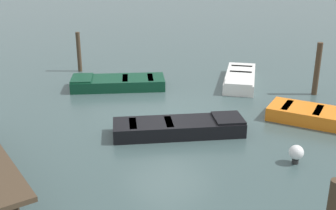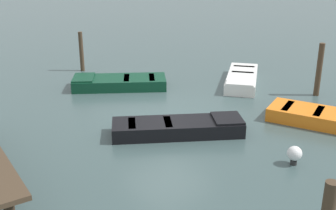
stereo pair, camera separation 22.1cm
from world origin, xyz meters
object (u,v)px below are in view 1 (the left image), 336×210
(rowboat_white, at_px, (240,78))
(mooring_piling_near_right, at_px, (79,52))
(mooring_piling_center, at_px, (317,69))
(rowboat_orange, at_px, (327,117))
(rowboat_dark_green, at_px, (118,83))
(marker_buoy, at_px, (296,153))
(rowboat_black, at_px, (180,127))

(rowboat_white, distance_m, mooring_piling_near_right, 6.90)
(rowboat_white, xyz_separation_m, mooring_piling_center, (-2.63, -1.00, 0.73))
(rowboat_orange, relative_size, mooring_piling_near_right, 2.12)
(rowboat_dark_green, xyz_separation_m, marker_buoy, (-7.82, 0.12, 0.07))
(rowboat_white, relative_size, mooring_piling_near_right, 1.96)
(rowboat_orange, height_order, marker_buoy, marker_buoy)
(rowboat_orange, distance_m, marker_buoy, 3.00)
(rowboat_dark_green, height_order, mooring_piling_center, mooring_piling_center)
(rowboat_dark_green, relative_size, rowboat_black, 0.99)
(rowboat_black, distance_m, rowboat_orange, 4.51)
(rowboat_dark_green, bearing_deg, mooring_piling_near_right, -56.63)
(mooring_piling_near_right, bearing_deg, mooring_piling_center, -149.82)
(rowboat_white, xyz_separation_m, mooring_piling_near_right, (5.70, 3.85, 0.63))
(rowboat_dark_green, height_order, mooring_piling_near_right, mooring_piling_near_right)
(rowboat_dark_green, height_order, rowboat_orange, same)
(rowboat_black, height_order, rowboat_orange, same)
(rowboat_black, xyz_separation_m, marker_buoy, (-3.14, -0.97, 0.07))
(mooring_piling_near_right, bearing_deg, rowboat_orange, -165.33)
(rowboat_dark_green, relative_size, mooring_piling_near_right, 2.11)
(rowboat_white, height_order, marker_buoy, marker_buoy)
(mooring_piling_near_right, xyz_separation_m, marker_buoy, (-10.88, 0.25, -0.56))
(rowboat_orange, height_order, mooring_piling_near_right, mooring_piling_near_right)
(rowboat_dark_green, height_order, rowboat_black, same)
(rowboat_black, bearing_deg, mooring_piling_center, 28.34)
(rowboat_dark_green, relative_size, mooring_piling_center, 1.88)
(rowboat_black, relative_size, rowboat_orange, 1.01)
(rowboat_dark_green, relative_size, rowboat_white, 1.08)
(rowboat_black, height_order, marker_buoy, marker_buoy)
(rowboat_black, height_order, mooring_piling_center, mooring_piling_center)
(rowboat_black, bearing_deg, rowboat_dark_green, 110.87)
(rowboat_dark_green, relative_size, marker_buoy, 7.46)
(rowboat_white, xyz_separation_m, rowboat_orange, (-4.38, 1.21, -0.00))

